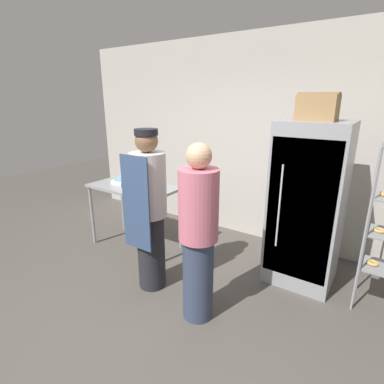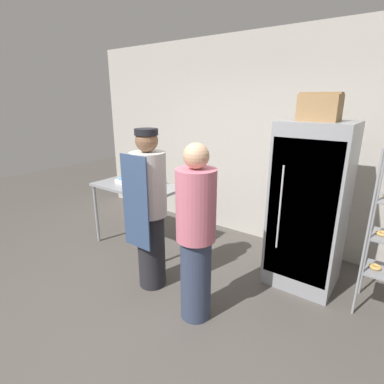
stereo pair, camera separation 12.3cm
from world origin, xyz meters
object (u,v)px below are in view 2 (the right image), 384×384
(donut_box, at_px, (126,180))
(person_customer, at_px, (196,235))
(blender_pitcher, at_px, (155,177))
(binder_stack, at_px, (138,187))
(cardboard_storage_box, at_px, (320,107))
(refrigerator, at_px, (309,207))
(person_baker, at_px, (149,209))

(donut_box, distance_m, person_customer, 1.88)
(donut_box, bearing_deg, blender_pitcher, 20.39)
(binder_stack, xyz_separation_m, person_customer, (1.33, -0.56, -0.08))
(cardboard_storage_box, bearing_deg, person_customer, -118.70)
(cardboard_storage_box, height_order, person_customer, cardboard_storage_box)
(refrigerator, bearing_deg, donut_box, -168.56)
(donut_box, distance_m, blender_pitcher, 0.44)
(refrigerator, distance_m, cardboard_storage_box, 1.04)
(cardboard_storage_box, height_order, person_baker, cardboard_storage_box)
(cardboard_storage_box, xyz_separation_m, person_baker, (-1.34, -1.04, -1.04))
(refrigerator, relative_size, person_baker, 1.04)
(donut_box, relative_size, cardboard_storage_box, 0.68)
(binder_stack, bearing_deg, person_baker, -34.66)
(blender_pitcher, distance_m, person_baker, 0.98)
(donut_box, height_order, binder_stack, donut_box)
(refrigerator, height_order, donut_box, refrigerator)
(binder_stack, xyz_separation_m, person_baker, (0.63, -0.44, -0.03))
(cardboard_storage_box, relative_size, person_baker, 0.22)
(donut_box, bearing_deg, person_customer, -22.67)
(donut_box, xyz_separation_m, blender_pitcher, (0.41, 0.15, 0.07))
(refrigerator, bearing_deg, blender_pitcher, -170.53)
(refrigerator, relative_size, binder_stack, 5.90)
(donut_box, xyz_separation_m, binder_stack, (0.40, -0.16, 0.00))
(blender_pitcher, height_order, cardboard_storage_box, cardboard_storage_box)
(binder_stack, height_order, person_baker, person_baker)
(person_customer, bearing_deg, donut_box, 157.33)
(donut_box, bearing_deg, refrigerator, 11.44)
(refrigerator, xyz_separation_m, person_baker, (-1.34, -1.08, 0.00))
(blender_pitcher, bearing_deg, binder_stack, -91.62)
(blender_pitcher, bearing_deg, cardboard_storage_box, 8.40)
(donut_box, bearing_deg, binder_stack, -21.88)
(person_baker, bearing_deg, donut_box, 149.96)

